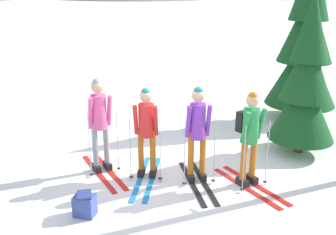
% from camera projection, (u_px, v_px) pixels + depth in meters
% --- Properties ---
extents(ground_plane, '(400.00, 400.00, 0.00)m').
position_uv_depth(ground_plane, '(162.00, 175.00, 7.60)').
color(ground_plane, white).
extents(skier_in_pink, '(0.84, 1.75, 1.83)m').
position_uv_depth(skier_in_pink, '(100.00, 121.00, 7.44)').
color(skier_in_pink, red).
rests_on(skier_in_pink, ground).
extents(skier_in_red, '(0.80, 1.81, 1.71)m').
position_uv_depth(skier_in_red, '(146.00, 128.00, 7.26)').
color(skier_in_red, '#1E84D1').
rests_on(skier_in_red, ground).
extents(skier_in_purple, '(0.61, 1.73, 1.77)m').
position_uv_depth(skier_in_purple, '(197.00, 129.00, 7.08)').
color(skier_in_purple, black).
rests_on(skier_in_purple, ground).
extents(skier_in_green, '(0.92, 1.70, 1.73)m').
position_uv_depth(skier_in_green, '(250.00, 134.00, 6.94)').
color(skier_in_green, red).
rests_on(skier_in_green, ground).
extents(pine_tree_near, '(1.79, 1.79, 4.31)m').
position_uv_depth(pine_tree_near, '(305.00, 44.00, 10.05)').
color(pine_tree_near, '#51381E').
rests_on(pine_tree_near, ground).
extents(pine_tree_mid, '(1.36, 1.36, 3.30)m').
position_uv_depth(pine_tree_mid, '(306.00, 83.00, 8.15)').
color(pine_tree_mid, '#51381E').
rests_on(pine_tree_mid, ground).
extents(backpack_on_snow_front, '(0.39, 0.35, 0.38)m').
position_uv_depth(backpack_on_snow_front, '(85.00, 205.00, 6.24)').
color(backpack_on_snow_front, '#384C99').
rests_on(backpack_on_snow_front, ground).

